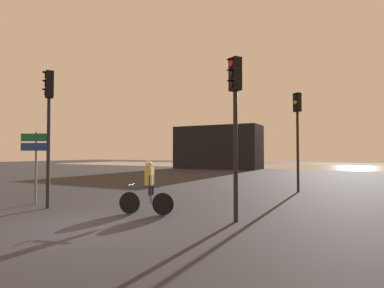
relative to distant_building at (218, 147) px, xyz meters
The scene contains 8 objects.
ground_plane 29.18m from the distant_building, 74.17° to the right, with size 120.00×120.00×0.00m, color #28282D.
water_strip 13.01m from the distant_building, 51.58° to the left, with size 80.00×16.00×0.01m, color #9E937F.
distant_building is the anchor object (origin of this frame).
traffic_light_near_left 27.12m from the distant_building, 79.57° to the right, with size 0.40×0.42×4.61m.
traffic_light_near_right 27.97m from the distant_building, 66.52° to the right, with size 0.41×0.42×4.44m.
traffic_light_far_right 21.84m from the distant_building, 57.47° to the right, with size 0.40×0.42×4.72m.
direction_sign_post 26.65m from the distant_building, 81.76° to the right, with size 1.02×0.46×2.60m.
cyclist 27.36m from the distant_building, 71.87° to the right, with size 1.65×0.62×1.62m.
Camera 1 is at (5.89, -5.39, 1.84)m, focal length 28.00 mm.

